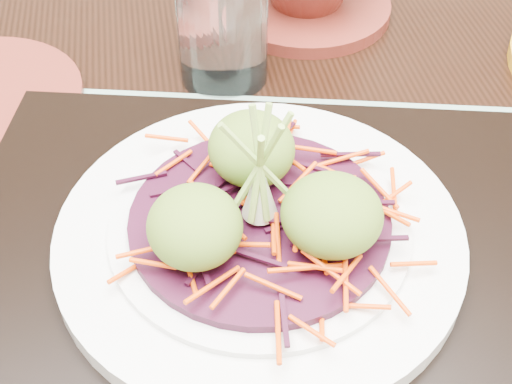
{
  "coord_description": "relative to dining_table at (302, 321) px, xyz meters",
  "views": [
    {
      "loc": [
        0.01,
        -0.33,
        1.12
      ],
      "look_at": [
        0.05,
        0.0,
        0.79
      ],
      "focal_mm": 50.0,
      "sensor_mm": 36.0,
      "label": 1
    }
  ],
  "objects": [
    {
      "name": "dining_table",
      "position": [
        0.0,
        0.0,
        0.0
      ],
      "size": [
        1.21,
        0.84,
        0.74
      ],
      "rotation": [
        0.0,
        0.0,
        0.05
      ],
      "color": "black",
      "rests_on": "ground"
    },
    {
      "name": "placemat",
      "position": [
        -0.04,
        -0.02,
        0.1
      ],
      "size": [
        0.55,
        0.46,
        0.0
      ],
      "primitive_type": "cube",
      "rotation": [
        0.0,
        0.0,
        -0.19
      ],
      "color": "gray",
      "rests_on": "dining_table"
    },
    {
      "name": "serving_tray",
      "position": [
        -0.04,
        -0.02,
        0.11
      ],
      "size": [
        0.47,
        0.39,
        0.02
      ],
      "primitive_type": "cube",
      "rotation": [
        0.0,
        0.0,
        -0.19
      ],
      "color": "black",
      "rests_on": "placemat"
    },
    {
      "name": "white_plate",
      "position": [
        -0.04,
        -0.02,
        0.13
      ],
      "size": [
        0.27,
        0.27,
        0.02
      ],
      "color": "silver",
      "rests_on": "serving_tray"
    },
    {
      "name": "cabbage_bed",
      "position": [
        -0.04,
        -0.02,
        0.14
      ],
      "size": [
        0.17,
        0.17,
        0.01
      ],
      "primitive_type": "cylinder",
      "color": "#3A0B21",
      "rests_on": "white_plate"
    },
    {
      "name": "carrot_julienne",
      "position": [
        -0.04,
        -0.02,
        0.15
      ],
      "size": [
        0.21,
        0.21,
        0.01
      ],
      "primitive_type": null,
      "color": "#E44004",
      "rests_on": "cabbage_bed"
    },
    {
      "name": "guacamole_scoops",
      "position": [
        -0.04,
        -0.02,
        0.17
      ],
      "size": [
        0.15,
        0.13,
        0.05
      ],
      "color": "#4D7121",
      "rests_on": "cabbage_bed"
    },
    {
      "name": "scallion_garnish",
      "position": [
        -0.04,
        -0.02,
        0.19
      ],
      "size": [
        0.06,
        0.06,
        0.09
      ],
      "primitive_type": null,
      "color": "#85AD45",
      "rests_on": "cabbage_bed"
    },
    {
      "name": "water_glass",
      "position": [
        -0.04,
        0.21,
        0.15
      ],
      "size": [
        0.09,
        0.09,
        0.11
      ],
      "primitive_type": "cylinder",
      "rotation": [
        0.0,
        0.0,
        0.21
      ],
      "color": "white",
      "rests_on": "dining_table"
    }
  ]
}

